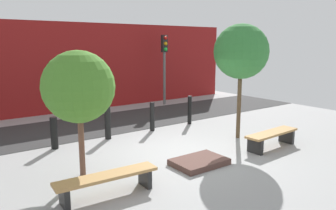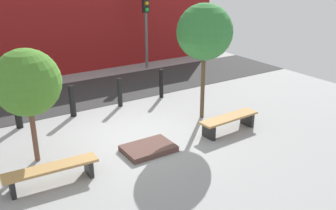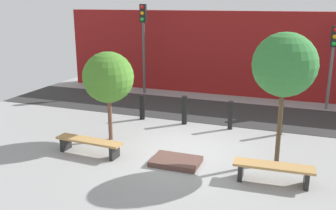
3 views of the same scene
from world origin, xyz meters
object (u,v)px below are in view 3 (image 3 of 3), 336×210
at_px(tree_behind_left_bench, 108,78).
at_px(traffic_light_mid_west, 333,52).
at_px(bollard_left, 184,110).
at_px(planter_bed, 176,161).
at_px(bench_right, 273,170).
at_px(tree_behind_right_bench, 285,65).
at_px(bollard_far_left, 142,107).
at_px(bollard_right, 281,120).
at_px(bench_left, 89,143).
at_px(traffic_light_west, 143,33).
at_px(bollard_center, 230,115).

bearing_deg(tree_behind_left_bench, traffic_light_mid_west, 42.68).
bearing_deg(bollard_left, planter_bed, -76.17).
relative_size(bench_right, tree_behind_right_bench, 0.55).
bearing_deg(bench_right, bollard_far_left, 141.64).
bearing_deg(bollard_left, tree_behind_right_bench, -34.09).
bearing_deg(tree_behind_left_bench, bollard_right, 24.47).
height_order(bench_right, planter_bed, bench_right).
bearing_deg(bench_right, bench_left, 176.91).
xyz_separation_m(bench_left, bollard_right, (4.86, 3.44, 0.19)).
height_order(tree_behind_left_bench, bollard_far_left, tree_behind_left_bench).
xyz_separation_m(bench_right, tree_behind_left_bench, (-4.94, 1.23, 1.62)).
xyz_separation_m(planter_bed, traffic_light_west, (-3.92, 6.92, 2.67)).
bearing_deg(planter_bed, traffic_light_mid_west, 60.49).
distance_m(tree_behind_left_bench, bollard_far_left, 2.68).
distance_m(bollard_center, traffic_light_mid_west, 5.13).
xyz_separation_m(bench_right, traffic_light_west, (-6.39, 7.12, 2.42)).
height_order(bollard_center, traffic_light_mid_west, traffic_light_mid_west).
height_order(tree_behind_left_bench, traffic_light_mid_west, traffic_light_mid_west).
xyz_separation_m(bollard_left, bollard_right, (3.19, 0.00, 0.01)).
relative_size(bench_left, bench_right, 1.07).
bearing_deg(bollard_right, tree_behind_right_bench, -87.93).
relative_size(tree_behind_right_bench, bollard_center, 3.56).
relative_size(tree_behind_right_bench, traffic_light_west, 0.85).
height_order(tree_behind_left_bench, bollard_center, tree_behind_left_bench).
relative_size(bench_left, planter_bed, 1.58).
height_order(planter_bed, bollard_right, bollard_right).
relative_size(tree_behind_right_bench, bollard_far_left, 3.87).
xyz_separation_m(bollard_far_left, bollard_left, (1.59, 0.00, 0.05)).
relative_size(tree_behind_left_bench, tree_behind_right_bench, 0.79).
xyz_separation_m(bench_left, bollard_far_left, (0.08, 3.44, 0.13)).
height_order(bench_right, tree_behind_right_bench, tree_behind_right_bench).
distance_m(planter_bed, bollard_center, 3.36).
relative_size(planter_bed, traffic_light_west, 0.31).
bearing_deg(traffic_light_mid_west, tree_behind_right_bench, -103.77).
relative_size(bollard_center, traffic_light_mid_west, 0.30).
distance_m(bollard_far_left, traffic_light_mid_west, 7.52).
height_order(bollard_far_left, traffic_light_mid_west, traffic_light_mid_west).
bearing_deg(bollard_right, tree_behind_left_bench, -155.53).
relative_size(tree_behind_right_bench, bollard_left, 3.44).
bearing_deg(bench_left, bench_right, 3.09).
bearing_deg(bollard_center, bollard_right, 0.00).
xyz_separation_m(bench_left, bollard_center, (3.27, 3.44, 0.16)).
distance_m(planter_bed, traffic_light_mid_west, 8.24).
bearing_deg(traffic_light_west, traffic_light_mid_west, -0.01).
bearing_deg(bollard_left, tree_behind_left_bench, -127.12).
distance_m(bench_right, traffic_light_mid_west, 7.51).
bearing_deg(bollard_left, traffic_light_mid_west, 37.96).
bearing_deg(planter_bed, traffic_light_west, 119.50).
distance_m(bollard_center, traffic_light_west, 6.39).
bearing_deg(tree_behind_right_bench, bench_left, -166.06).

